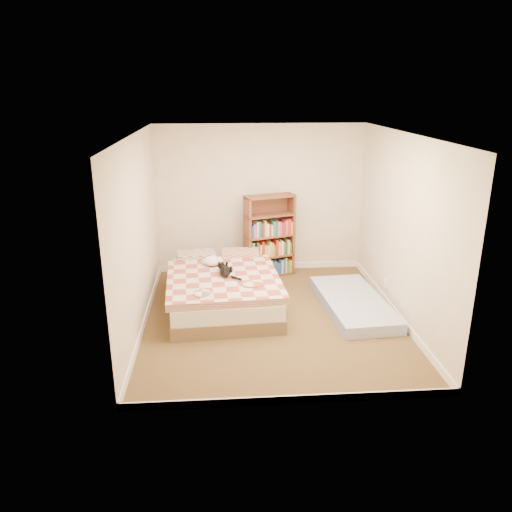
{
  "coord_description": "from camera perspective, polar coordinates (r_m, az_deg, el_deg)",
  "views": [
    {
      "loc": [
        -0.7,
        -6.26,
        3.05
      ],
      "look_at": [
        -0.2,
        0.3,
        0.82
      ],
      "focal_mm": 35.0,
      "sensor_mm": 36.0,
      "label": 1
    }
  ],
  "objects": [
    {
      "name": "room",
      "position": [
        6.57,
        1.93,
        2.33
      ],
      "size": [
        3.51,
        4.01,
        2.51
      ],
      "color": "#4C3B20",
      "rests_on": "ground"
    },
    {
      "name": "bookshelf",
      "position": [
        8.42,
        1.52,
        1.23
      ],
      "size": [
        0.91,
        0.52,
        1.38
      ],
      "rotation": [
        0.0,
        0.0,
        0.31
      ],
      "color": "brown",
      "rests_on": "room"
    },
    {
      "name": "black_cat",
      "position": [
        7.14,
        -3.53,
        -1.63
      ],
      "size": [
        0.26,
        0.6,
        0.14
      ],
      "rotation": [
        0.0,
        0.0,
        0.26
      ],
      "color": "black",
      "rests_on": "bed"
    },
    {
      "name": "floor_mattress",
      "position": [
        7.39,
        11.04,
        -5.32
      ],
      "size": [
        0.96,
        1.89,
        0.17
      ],
      "primitive_type": "cube",
      "rotation": [
        0.0,
        0.0,
        0.07
      ],
      "color": "#7C8CCF",
      "rests_on": "room"
    },
    {
      "name": "white_dog",
      "position": [
        7.5,
        -5.01,
        -0.57
      ],
      "size": [
        0.34,
        0.35,
        0.14
      ],
      "rotation": [
        0.0,
        0.0,
        0.41
      ],
      "color": "white",
      "rests_on": "bed"
    },
    {
      "name": "bed",
      "position": [
        7.34,
        -3.83,
        -3.65
      ],
      "size": [
        1.68,
        2.23,
        0.57
      ],
      "rotation": [
        0.0,
        0.0,
        0.06
      ],
      "color": "brown",
      "rests_on": "room"
    }
  ]
}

